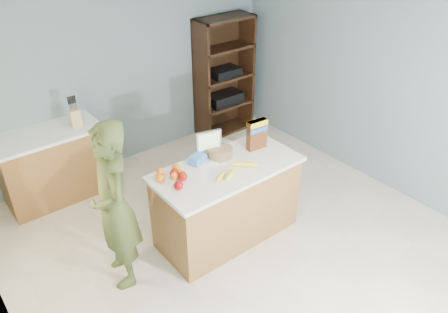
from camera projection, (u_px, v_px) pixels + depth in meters
floor at (244, 248)px, 4.73m from camera, size 4.50×5.00×0.02m
walls at (248, 110)px, 3.87m from camera, size 4.52×5.02×2.51m
counter_peninsula at (227, 204)px, 4.72m from camera, size 1.56×0.76×0.90m
back_cabinet at (53, 165)px, 5.33m from camera, size 1.24×0.62×0.90m
shelving_unit at (222, 78)px, 6.68m from camera, size 0.90×0.40×1.80m
person at (114, 207)px, 3.97m from camera, size 0.54×0.70×1.71m
knife_block at (75, 118)px, 5.17m from camera, size 0.12×0.10×0.31m
envelopes at (222, 161)px, 4.55m from camera, size 0.38×0.22×0.00m
bananas at (235, 170)px, 4.38m from camera, size 0.55×0.24×0.05m
apples at (178, 178)px, 4.21m from camera, size 0.21×0.28×0.09m
oranges at (171, 173)px, 4.30m from camera, size 0.30×0.24×0.08m
blue_carton at (197, 159)px, 4.52m from camera, size 0.21×0.17×0.08m
salad_bowl at (220, 151)px, 4.63m from camera, size 0.30×0.30×0.13m
tv at (209, 142)px, 4.59m from camera, size 0.28×0.12×0.28m
cereal_box at (257, 132)px, 4.69m from camera, size 0.23×0.10×0.34m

